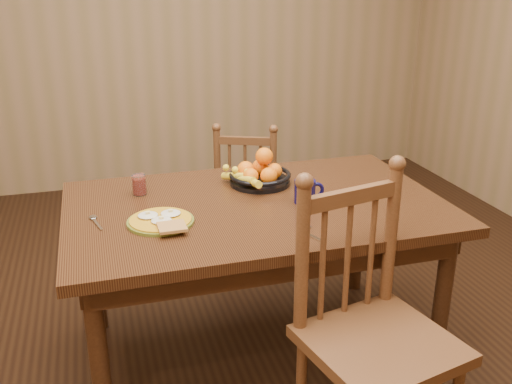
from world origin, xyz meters
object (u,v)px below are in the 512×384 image
object	(u,v)px
chair_far	(248,194)
breakfast_plate	(161,220)
dining_table	(256,221)
chair_near	(372,332)
coffee_mug	(306,191)
fruit_bowl	(259,174)

from	to	relation	value
chair_far	breakfast_plate	world-z (taller)	chair_far
dining_table	chair_near	bearing A→B (deg)	-72.34
chair_far	breakfast_plate	size ratio (longest dim) A/B	3.00
dining_table	chair_far	distance (m)	0.99
coffee_mug	fruit_bowl	size ratio (longest dim) A/B	0.41
chair_far	chair_near	size ratio (longest dim) A/B	0.83
chair_near	breakfast_plate	distance (m)	0.90
chair_near	coffee_mug	world-z (taller)	chair_near
coffee_mug	breakfast_plate	bearing A→B (deg)	-175.34
breakfast_plate	fruit_bowl	xyz separation A→B (m)	(0.50, 0.33, 0.03)
dining_table	chair_near	world-z (taller)	chair_near
chair_near	coffee_mug	distance (m)	0.70
dining_table	fruit_bowl	xyz separation A→B (m)	(0.08, 0.22, 0.13)
dining_table	coffee_mug	xyz separation A→B (m)	(0.21, -0.05, 0.14)
breakfast_plate	fruit_bowl	size ratio (longest dim) A/B	0.89
dining_table	breakfast_plate	world-z (taller)	breakfast_plate
dining_table	fruit_bowl	world-z (taller)	fruit_bowl
chair_far	fruit_bowl	bearing A→B (deg)	101.04
chair_far	coffee_mug	size ratio (longest dim) A/B	6.49
chair_far	chair_near	xyz separation A→B (m)	(-0.00, -1.62, 0.09)
dining_table	fruit_bowl	bearing A→B (deg)	70.67
chair_far	fruit_bowl	distance (m)	0.81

